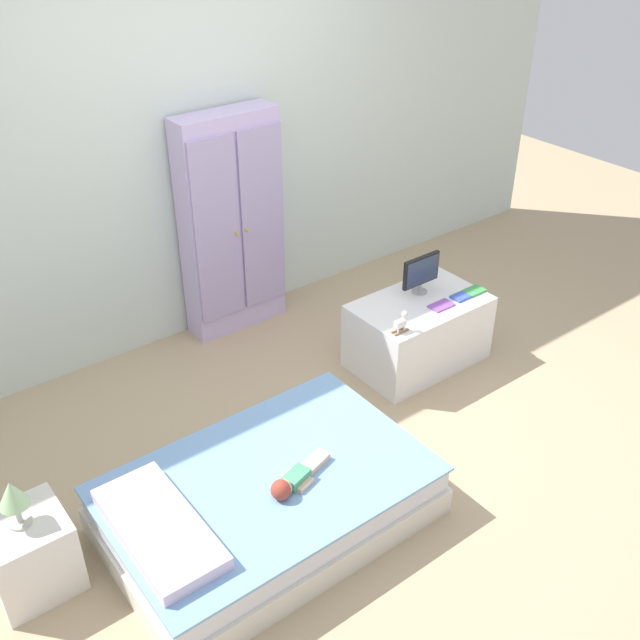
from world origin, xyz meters
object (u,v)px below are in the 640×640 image
object	(u,v)px
bed	(268,500)
tv_monitor	(421,272)
tv_stand	(418,332)
book_blue	(460,297)
table_lamp	(13,496)
doll	(291,482)
rocking_horse_toy	(402,322)
wardrobe	(232,225)
nightstand	(30,553)
book_purple	(441,306)
book_green	(474,291)

from	to	relation	value
bed	tv_monitor	bearing A→B (deg)	22.04
tv_stand	book_blue	size ratio (longest dim) A/B	7.61
table_lamp	doll	bearing A→B (deg)	-22.65
bed	rocking_horse_toy	distance (m)	1.31
table_lamp	wardrobe	size ratio (longest dim) A/B	0.16
tv_stand	doll	bearing A→B (deg)	-155.11
nightstand	book_purple	bearing A→B (deg)	2.46
tv_stand	book_green	world-z (taller)	book_green
nightstand	book_purple	xyz separation A→B (m)	(2.63, 0.11, 0.26)
doll	table_lamp	world-z (taller)	table_lamp
nightstand	tv_monitor	xyz separation A→B (m)	(2.64, 0.32, 0.40)
table_lamp	wardrobe	bearing A→B (deg)	35.13
rocking_horse_toy	wardrobe	bearing A→B (deg)	104.93
tv_stand	book_purple	world-z (taller)	book_purple
nightstand	tv_monitor	distance (m)	2.69
wardrobe	bed	bearing A→B (deg)	-117.32
wardrobe	book_green	distance (m)	1.62
book_purple	book_green	world-z (taller)	book_green
nightstand	book_green	distance (m)	2.93
bed	book_green	xyz separation A→B (m)	(1.88, 0.44, 0.31)
tv_monitor	book_blue	size ratio (longest dim) A/B	2.56
doll	book_green	xyz separation A→B (m)	(1.83, 0.57, 0.13)
wardrobe	rocking_horse_toy	xyz separation A→B (m)	(0.34, -1.28, -0.24)
bed	book_green	world-z (taller)	book_green
bed	doll	distance (m)	0.23
bed	table_lamp	world-z (taller)	table_lamp
nightstand	book_purple	size ratio (longest dim) A/B	2.44
wardrobe	book_green	xyz separation A→B (m)	(1.02, -1.22, -0.29)
tv_stand	book_green	bearing A→B (deg)	-18.35
doll	tv_monitor	distance (m)	1.76
wardrobe	book_purple	distance (m)	1.45
table_lamp	wardrobe	xyz separation A→B (m)	(1.90, 1.34, 0.20)
doll	book_blue	xyz separation A→B (m)	(1.71, 0.57, 0.13)
doll	table_lamp	bearing A→B (deg)	157.35
book_green	wardrobe	bearing A→B (deg)	129.83
book_green	tv_stand	bearing A→B (deg)	161.65
bed	nightstand	world-z (taller)	nightstand
doll	wardrobe	bearing A→B (deg)	65.67
book_purple	book_blue	xyz separation A→B (m)	(0.17, 0.00, 0.00)
bed	book_blue	distance (m)	1.84
table_lamp	book_blue	distance (m)	2.80
wardrobe	tv_stand	xyz separation A→B (m)	(0.67, -1.11, -0.53)
nightstand	table_lamp	distance (m)	0.35
rocking_horse_toy	book_blue	size ratio (longest dim) A/B	1.18
wardrobe	book_green	bearing A→B (deg)	-50.17
nightstand	table_lamp	size ratio (longest dim) A/B	1.61
doll	tv_monitor	xyz separation A→B (m)	(1.55, 0.77, 0.26)
rocking_horse_toy	book_blue	xyz separation A→B (m)	(0.56, 0.06, -0.06)
wardrobe	rocking_horse_toy	size ratio (longest dim) A/B	11.49
book_purple	book_green	distance (m)	0.29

